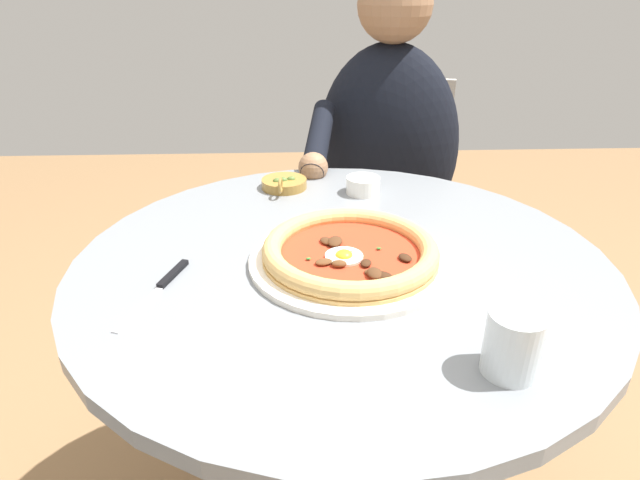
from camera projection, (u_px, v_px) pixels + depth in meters
dining_table at (339, 358)px, 0.97m from camera, size 0.89×0.89×0.75m
pizza_on_plate at (350, 253)px, 0.84m from camera, size 0.33×0.33×0.04m
water_glass at (512, 347)px, 0.60m from camera, size 0.07×0.07×0.08m
steak_knife at (164, 283)px, 0.78m from camera, size 0.07×0.19×0.01m
ramekin_capers at (363, 185)px, 1.11m from camera, size 0.07×0.07×0.04m
olive_pan at (284, 183)px, 1.14m from camera, size 0.10×0.12×0.04m
diner_person at (382, 210)px, 1.56m from camera, size 0.47×0.48×1.20m
cafe_chair_diner at (388, 198)px, 1.69m from camera, size 0.48×0.48×0.89m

